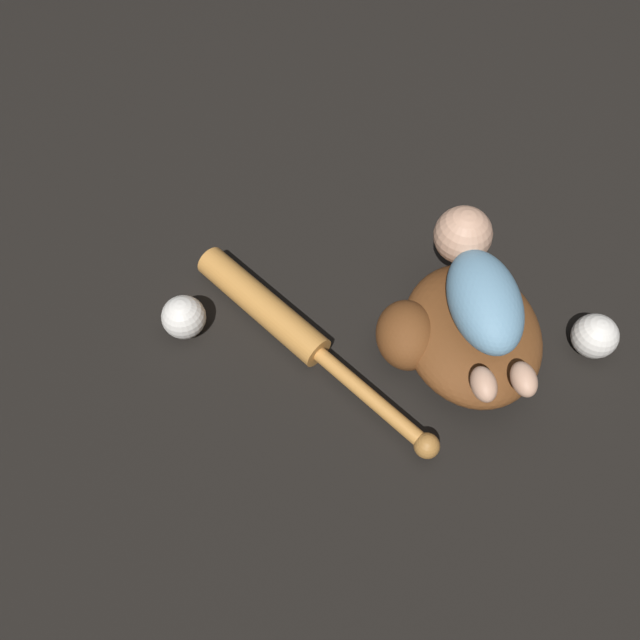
% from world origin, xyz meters
% --- Properties ---
extents(ground_plane, '(6.00, 6.00, 0.00)m').
position_xyz_m(ground_plane, '(0.00, 0.00, 0.00)').
color(ground_plane, black).
extents(baseball_glove, '(0.34, 0.33, 0.10)m').
position_xyz_m(baseball_glove, '(-0.04, 0.06, 0.05)').
color(baseball_glove, brown).
rests_on(baseball_glove, ground).
extents(baby_figure, '(0.34, 0.16, 0.10)m').
position_xyz_m(baby_figure, '(-0.02, 0.03, 0.14)').
color(baby_figure, '#6693B2').
rests_on(baby_figure, baseball_glove).
extents(baseball_bat, '(0.50, 0.27, 0.06)m').
position_xyz_m(baseball_bat, '(0.09, 0.33, 0.03)').
color(baseball_bat, '#C6843D').
rests_on(baseball_bat, ground).
extents(baseball, '(0.08, 0.08, 0.08)m').
position_xyz_m(baseball, '(0.15, 0.49, 0.04)').
color(baseball, white).
rests_on(baseball, ground).
extents(baseball_spare, '(0.08, 0.08, 0.08)m').
position_xyz_m(baseball_spare, '(-0.12, -0.16, 0.04)').
color(baseball_spare, white).
rests_on(baseball_spare, ground).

